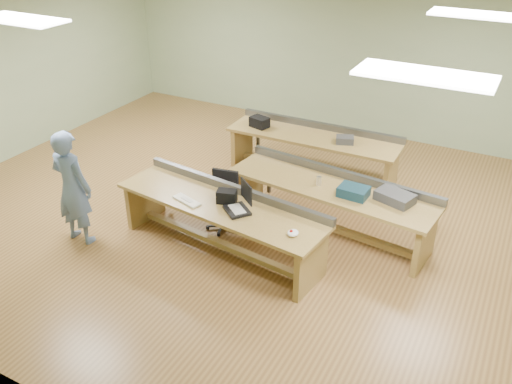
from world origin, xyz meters
TOP-DOWN VIEW (x-y plane):
  - floor at (0.00, 0.00)m, footprint 10.00×10.00m
  - ceiling at (0.00, 0.00)m, footprint 10.00×10.00m
  - wall_back at (0.00, 4.00)m, footprint 10.00×0.04m
  - wall_front at (0.00, -4.00)m, footprint 10.00×0.04m
  - wall_left at (-5.00, 0.00)m, footprint 0.04×8.00m
  - fluor_panels at (0.00, 0.00)m, footprint 6.20×3.50m
  - workbench_front at (0.03, -0.99)m, footprint 3.13×1.18m
  - workbench_mid at (1.17, 0.14)m, footprint 3.10×1.14m
  - workbench_back at (0.25, 1.70)m, footprint 2.97×0.82m
  - person at (-1.89, -1.73)m, footprint 0.61×0.40m
  - laptop_base at (0.34, -1.10)m, footprint 0.44×0.43m
  - laptop_screen at (0.42, -1.00)m, footprint 0.28×0.22m
  - keyboard at (-0.39, -1.19)m, footprint 0.46×0.26m
  - trackball_mouse at (1.21, -1.26)m, footprint 0.18×0.19m
  - camera_bag at (0.10, -0.95)m, footprint 0.30×0.24m
  - task_chair at (-0.26, -0.50)m, footprint 0.54×0.54m
  - parts_bin_teal at (1.53, -0.01)m, footprint 0.41×0.31m
  - parts_bin_grey at (2.07, 0.11)m, footprint 0.56×0.44m
  - mug at (1.40, 0.05)m, footprint 0.11×0.11m
  - drinks_can at (1.00, 0.08)m, footprint 0.09×0.09m
  - storage_box_back at (-0.74, 1.58)m, footprint 0.36×0.29m
  - tray_back at (0.82, 1.63)m, footprint 0.34×0.30m

SIDE VIEW (x-z plane):
  - floor at x=0.00m, z-range 0.00..0.00m
  - task_chair at x=-0.26m, z-range -0.12..0.75m
  - workbench_back at x=0.25m, z-range 0.13..0.99m
  - workbench_mid at x=1.17m, z-range 0.13..0.99m
  - workbench_front at x=0.03m, z-range 0.13..0.99m
  - keyboard at x=-0.39m, z-range 0.75..0.77m
  - laptop_base at x=0.34m, z-range 0.75..0.79m
  - trackball_mouse at x=1.21m, z-range 0.75..0.82m
  - mug at x=1.40m, z-range 0.75..0.84m
  - tray_back at x=0.82m, z-range 0.75..0.86m
  - drinks_can at x=1.00m, z-range 0.75..0.88m
  - parts_bin_grey at x=2.07m, z-range 0.75..0.88m
  - parts_bin_teal at x=1.53m, z-range 0.75..0.89m
  - person at x=-1.89m, z-range 0.00..1.67m
  - camera_bag at x=0.10m, z-range 0.75..0.93m
  - storage_box_back at x=-0.74m, z-range 0.75..0.93m
  - laptop_screen at x=0.42m, z-range 0.88..1.15m
  - wall_back at x=0.00m, z-range 0.00..3.00m
  - wall_front at x=0.00m, z-range 0.00..3.00m
  - wall_left at x=-5.00m, z-range 0.00..3.00m
  - fluor_panels at x=0.00m, z-range 2.96..2.99m
  - ceiling at x=0.00m, z-range 3.00..3.00m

